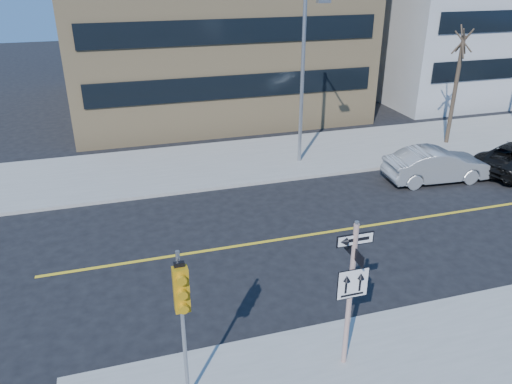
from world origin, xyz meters
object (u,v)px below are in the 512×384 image
object	(u,v)px
parked_car_b	(436,165)
traffic_signal	(182,301)
sign_pole	(351,288)
streetlight_a	(305,71)
street_tree_west	(463,44)

from	to	relation	value
parked_car_b	traffic_signal	bearing A→B (deg)	130.60
traffic_signal	parked_car_b	distance (m)	16.66
traffic_signal	parked_car_b	xyz separation A→B (m)	(13.32, 9.75, -2.23)
sign_pole	traffic_signal	size ratio (longest dim) A/B	1.02
parked_car_b	streetlight_a	distance (m)	7.58
sign_pole	parked_car_b	xyz separation A→B (m)	(9.32, 9.61, -1.64)
streetlight_a	parked_car_b	bearing A→B (deg)	-34.54
parked_car_b	streetlight_a	bearing A→B (deg)	59.84
sign_pole	street_tree_west	distance (m)	19.22
traffic_signal	streetlight_a	world-z (taller)	streetlight_a
street_tree_west	parked_car_b	bearing A→B (deg)	-131.17
streetlight_a	street_tree_west	bearing A→B (deg)	3.45
sign_pole	parked_car_b	size ratio (longest dim) A/B	0.84
sign_pole	street_tree_west	world-z (taller)	street_tree_west
parked_car_b	street_tree_west	size ratio (longest dim) A/B	0.76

